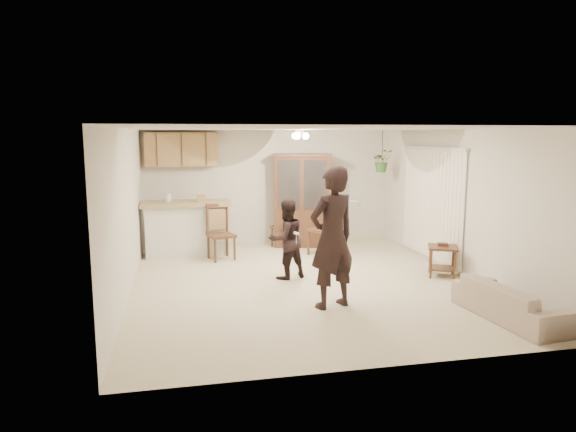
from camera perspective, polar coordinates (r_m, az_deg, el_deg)
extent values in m
plane|color=beige|center=(8.56, 1.74, -7.30)|extent=(6.50, 6.50, 0.00)
cube|color=silver|center=(8.22, 1.82, 9.68)|extent=(5.50, 6.50, 0.02)
cube|color=beige|center=(11.46, -2.05, 3.23)|extent=(5.50, 0.02, 2.50)
cube|color=beige|center=(5.25, 10.17, -3.85)|extent=(5.50, 0.02, 2.50)
cube|color=beige|center=(8.11, -17.46, 0.41)|extent=(0.02, 6.50, 2.50)
cube|color=beige|center=(9.33, 18.43, 1.45)|extent=(0.02, 6.50, 2.50)
cube|color=silver|center=(10.51, -11.17, -1.59)|extent=(1.60, 0.55, 1.00)
cube|color=#9D885E|center=(10.43, -11.26, 1.38)|extent=(1.75, 0.70, 0.08)
cube|color=olive|center=(11.06, -11.74, 7.26)|extent=(1.50, 0.34, 0.70)
imported|color=#2F6327|center=(11.23, 10.40, 6.04)|extent=(0.43, 0.37, 0.48)
cylinder|color=black|center=(11.22, 10.45, 7.70)|extent=(0.01, 0.01, 0.65)
imported|color=#BFB69D|center=(7.39, 23.56, -7.76)|extent=(0.93, 1.94, 0.73)
imported|color=black|center=(7.15, 4.93, -3.17)|extent=(0.77, 0.64, 1.80)
imported|color=black|center=(8.61, -0.19, -2.57)|extent=(0.79, 0.71, 1.35)
cube|color=#3C1E16|center=(11.16, 1.54, -1.37)|extent=(1.25, 0.72, 0.78)
cube|color=#3C1E16|center=(11.03, 1.56, 3.63)|extent=(1.24, 0.67, 1.17)
cube|color=silver|center=(11.03, 1.56, 3.63)|extent=(1.00, 0.25, 1.03)
cube|color=#3C1E16|center=(10.99, 1.58, 6.79)|extent=(1.35, 0.76, 0.06)
cube|color=#3C1E16|center=(9.15, 16.82, -3.36)|extent=(0.63, 0.63, 0.04)
cube|color=#3C1E16|center=(9.23, 16.72, -5.55)|extent=(0.53, 0.53, 0.03)
cube|color=#3C1E16|center=(9.14, 16.83, -3.06)|extent=(0.20, 0.18, 0.06)
cube|color=#3C1E16|center=(10.02, -7.44, -2.16)|extent=(0.59, 0.59, 0.05)
cube|color=#946F4A|center=(9.96, -7.47, -0.53)|extent=(0.35, 0.13, 0.41)
cube|color=#3C1E16|center=(9.92, -7.51, 1.00)|extent=(0.43, 0.16, 0.08)
cube|color=#3C1E16|center=(11.10, -0.51, -1.18)|extent=(0.62, 0.62, 0.05)
cube|color=#946F4A|center=(11.06, -0.51, 0.18)|extent=(0.27, 0.24, 0.38)
cube|color=#3C1E16|center=(11.02, -0.51, 1.46)|extent=(0.32, 0.29, 0.08)
cube|color=#3C1E16|center=(10.31, 3.98, -1.55)|extent=(0.70, 0.70, 0.06)
cube|color=#946F4A|center=(10.26, 4.00, 0.17)|extent=(0.36, 0.22, 0.45)
cube|color=#3C1E16|center=(10.22, 4.01, 1.79)|extent=(0.44, 0.26, 0.09)
cube|color=white|center=(6.68, 7.42, 1.41)|extent=(0.11, 0.18, 0.05)
cube|color=white|center=(8.32, 0.95, -1.94)|extent=(0.07, 0.12, 0.04)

